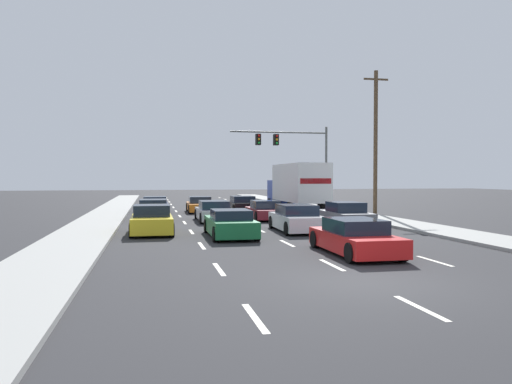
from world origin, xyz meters
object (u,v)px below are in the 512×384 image
(car_red, at_px, (355,238))
(car_gray, at_px, (344,215))
(car_black, at_px, (242,205))
(box_truck, at_px, (297,185))
(car_tan, at_px, (153,210))
(car_orange, at_px, (200,205))
(utility_pole_mid, at_px, (376,141))
(car_maroon, at_px, (265,211))
(car_yellow, at_px, (152,221))
(traffic_signal_mast, at_px, (288,147))
(car_white, at_px, (297,219))
(car_navy, at_px, (155,205))
(car_silver, at_px, (213,212))
(car_green, at_px, (230,224))

(car_red, relative_size, car_gray, 0.98)
(car_black, height_order, box_truck, box_truck)
(car_tan, xyz_separation_m, car_orange, (3.47, 6.32, -0.05))
(utility_pole_mid, bearing_deg, box_truck, 158.59)
(car_black, distance_m, car_red, 21.43)
(car_maroon, distance_m, car_red, 14.30)
(car_black, height_order, car_gray, car_gray)
(car_yellow, xyz_separation_m, car_maroon, (6.93, 6.57, -0.06))
(car_black, distance_m, traffic_signal_mast, 8.01)
(car_orange, bearing_deg, box_truck, -23.48)
(box_truck, distance_m, traffic_signal_mast, 7.89)
(car_yellow, xyz_separation_m, box_truck, (10.29, 10.93, 1.46))
(utility_pole_mid, bearing_deg, car_white, -132.49)
(car_yellow, bearing_deg, car_gray, 8.37)
(car_navy, xyz_separation_m, car_yellow, (-0.24, -13.93, 0.05))
(car_black, height_order, car_red, car_black)
(car_yellow, distance_m, car_maroon, 9.54)
(car_white, relative_size, car_red, 0.98)
(car_white, height_order, car_gray, car_gray)
(car_tan, distance_m, traffic_signal_mast, 16.26)
(car_orange, bearing_deg, car_navy, 178.71)
(car_navy, xyz_separation_m, car_tan, (-0.16, -6.39, 0.03))
(car_maroon, bearing_deg, box_truck, 52.43)
(car_tan, height_order, traffic_signal_mast, traffic_signal_mast)
(car_white, xyz_separation_m, car_gray, (3.25, 1.92, -0.01))
(car_silver, distance_m, car_red, 14.04)
(car_yellow, height_order, car_maroon, car_yellow)
(car_green, distance_m, car_red, 6.72)
(car_white, bearing_deg, car_red, -90.74)
(car_tan, xyz_separation_m, car_gray, (10.06, -6.05, -0.00))
(car_navy, relative_size, car_gray, 1.01)
(car_navy, relative_size, car_red, 1.03)
(car_green, relative_size, car_black, 1.08)
(car_yellow, relative_size, utility_pole_mid, 0.41)
(car_red, bearing_deg, traffic_signal_mast, 79.47)
(car_green, bearing_deg, car_black, 77.80)
(car_green, relative_size, car_maroon, 1.03)
(car_yellow, bearing_deg, car_green, -29.70)
(car_black, height_order, traffic_signal_mast, traffic_signal_mast)
(car_tan, xyz_separation_m, car_red, (6.72, -15.27, -0.04))
(car_orange, relative_size, car_silver, 0.97)
(car_silver, height_order, car_green, car_silver)
(car_tan, relative_size, traffic_signal_mast, 0.54)
(car_navy, bearing_deg, car_orange, -1.29)
(car_orange, relative_size, utility_pole_mid, 0.43)
(car_orange, height_order, car_white, car_white)
(car_tan, height_order, box_truck, box_truck)
(car_silver, relative_size, car_gray, 0.98)
(car_black, bearing_deg, traffic_signal_mast, 41.91)
(car_orange, xyz_separation_m, utility_pole_mid, (11.90, -4.95, 4.65))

